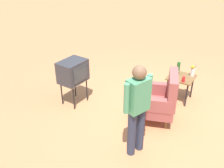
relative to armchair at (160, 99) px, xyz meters
The scene contains 9 objects.
ground_plane 0.54m from the armchair, 145.95° to the right, with size 60.00×60.00×0.00m, color #C17A4C.
armchair is the anchor object (origin of this frame).
side_table 1.01m from the armchair, behind, with size 0.56×0.56×0.59m.
tv_on_stand 1.94m from the armchair, 79.11° to the right, with size 0.63×0.48×1.03m.
person_standing 1.15m from the armchair, ahead, with size 0.54×0.33×1.64m.
bottle_short_clear 0.82m from the armchair, behind, with size 0.06×0.06×0.20m, color silver.
bottle_wine_green 1.06m from the armchair, behind, with size 0.07×0.07×0.32m, color #1E5623.
soda_can_red 0.83m from the armchair, 164.27° to the left, with size 0.07×0.07×0.12m, color red.
flower_vase 1.24m from the armchair, 165.43° to the left, with size 0.14×0.10×0.27m.
Camera 1 is at (4.31, 1.50, 3.15)m, focal length 40.32 mm.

